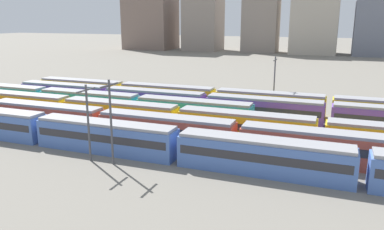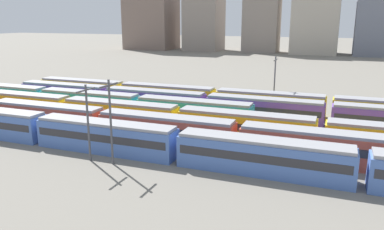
{
  "view_description": "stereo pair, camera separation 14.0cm",
  "coord_description": "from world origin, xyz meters",
  "views": [
    {
      "loc": [
        46.08,
        -37.26,
        15.59
      ],
      "look_at": [
        26.9,
        13.0,
        2.04
      ],
      "focal_mm": 35.83,
      "sensor_mm": 36.0,
      "label": 1
    },
    {
      "loc": [
        46.21,
        -37.21,
        15.59
      ],
      "look_at": [
        26.9,
        13.0,
        2.04
      ],
      "focal_mm": 35.83,
      "sensor_mm": 36.0,
      "label": 2
    }
  ],
  "objects": [
    {
      "name": "catenary_pole_0",
      "position": [
        20.84,
        -3.28,
        4.88
      ],
      "size": [
        0.24,
        3.2,
        8.71
      ],
      "color": "#4C4C51",
      "rests_on": "ground_plane"
    },
    {
      "name": "train_track_5",
      "position": [
        45.3,
        26.0,
        1.9
      ],
      "size": [
        112.5,
        3.06,
        3.75
      ],
      "color": "yellow",
      "rests_on": "ground_plane"
    },
    {
      "name": "train_track_3",
      "position": [
        7.28,
        15.6,
        1.9
      ],
      "size": [
        55.8,
        3.06,
        3.75
      ],
      "color": "teal",
      "rests_on": "ground_plane"
    },
    {
      "name": "catenary_pole_1",
      "position": [
        35.98,
        29.28,
        5.22
      ],
      "size": [
        0.24,
        3.2,
        9.36
      ],
      "color": "#4C4C51",
      "rests_on": "ground_plane"
    },
    {
      "name": "train_track_0",
      "position": [
        49.15,
        0.0,
        1.9
      ],
      "size": [
        112.5,
        3.06,
        3.75
      ],
      "color": "#4C70BC",
      "rests_on": "ground_plane"
    },
    {
      "name": "train_track_4",
      "position": [
        26.41,
        20.8,
        1.9
      ],
      "size": [
        74.7,
        3.06,
        3.75
      ],
      "color": "#6B429E",
      "rests_on": "ground_plane"
    },
    {
      "name": "distant_building_1",
      "position": [
        -18.65,
        148.21,
        12.73
      ],
      "size": [
        17.17,
        17.46,
        25.46
      ],
      "primitive_type": "cube",
      "color": "gray",
      "rests_on": "ground_plane"
    },
    {
      "name": "catenary_pole_2",
      "position": [
        23.79,
        -3.28,
        5.25
      ],
      "size": [
        0.24,
        3.2,
        9.42
      ],
      "color": "#4C4C51",
      "rests_on": "ground_plane"
    },
    {
      "name": "train_track_2",
      "position": [
        25.92,
        10.4,
        1.9
      ],
      "size": [
        74.7,
        3.06,
        3.75
      ],
      "color": "yellow",
      "rests_on": "ground_plane"
    },
    {
      "name": "distant_building_3",
      "position": [
        34.62,
        148.21,
        15.57
      ],
      "size": [
        20.12,
        18.99,
        31.13
      ],
      "primitive_type": "cube",
      "color": "#B2A899",
      "rests_on": "ground_plane"
    },
    {
      "name": "distant_building_2",
      "position": [
        10.21,
        148.21,
        21.06
      ],
      "size": [
        16.3,
        12.54,
        42.11
      ],
      "primitive_type": "cube",
      "color": "gray",
      "rests_on": "ground_plane"
    },
    {
      "name": "distant_building_0",
      "position": [
        -47.89,
        148.21,
        22.42
      ],
      "size": [
        24.22,
        20.11,
        44.83
      ],
      "primitive_type": "cube",
      "color": "#7A665B",
      "rests_on": "ground_plane"
    },
    {
      "name": "ground_plane",
      "position": [
        0.0,
        13.0,
        0.0
      ],
      "size": [
        600.0,
        600.0,
        0.0
      ],
      "primitive_type": "plane",
      "color": "slate"
    },
    {
      "name": "train_track_1",
      "position": [
        16.83,
        5.2,
        1.9
      ],
      "size": [
        74.7,
        3.06,
        3.75
      ],
      "color": "#BC4C38",
      "rests_on": "ground_plane"
    }
  ]
}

